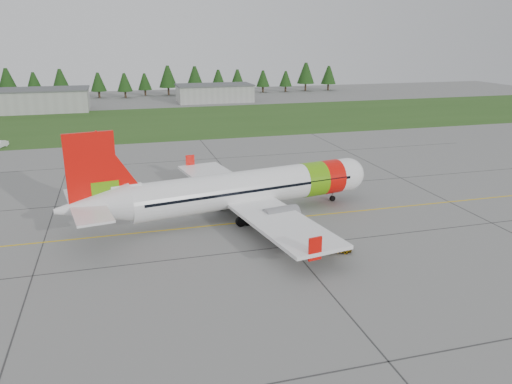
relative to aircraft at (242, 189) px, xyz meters
name	(u,v)px	position (x,y,z in m)	size (l,w,h in m)	color
ground	(195,257)	(-7.40, -10.25, -3.37)	(320.00, 320.00, 0.00)	gray
aircraft	(242,189)	(0.00, 0.00, 0.00)	(38.40, 35.84, 11.70)	white
follow_me_car	(333,234)	(6.16, -12.73, -1.37)	(1.61, 1.37, 4.01)	#D69D0B
grass_strip	(144,123)	(-7.40, 71.75, -3.36)	(320.00, 50.00, 0.03)	#30561E
taxi_guideline	(184,228)	(-7.40, -2.25, -3.36)	(120.00, 0.25, 0.02)	gold
hangar_west	(30,101)	(-37.40, 99.75, -0.37)	(32.00, 14.00, 6.00)	#A8A8A3
hangar_east	(214,94)	(17.60, 107.75, -0.77)	(24.00, 12.00, 5.20)	#A8A8A3
treeline	(133,83)	(-7.40, 127.75, 1.63)	(160.00, 8.00, 10.00)	#1C3F14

